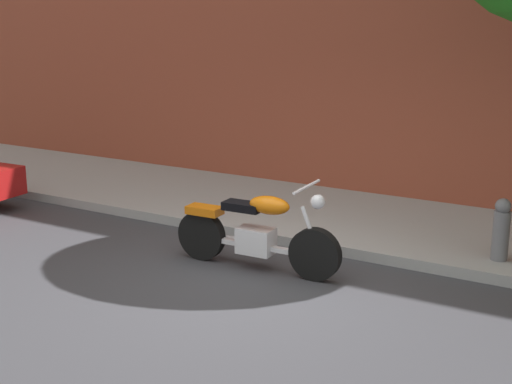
# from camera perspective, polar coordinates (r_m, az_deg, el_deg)

# --- Properties ---
(ground_plane) EXTENTS (60.00, 60.00, 0.00)m
(ground_plane) POSITION_cam_1_polar(r_m,az_deg,el_deg) (8.23, -0.59, -7.48)
(ground_plane) COLOR #38383D
(sidewalk) EXTENTS (25.94, 2.82, 0.14)m
(sidewalk) POSITION_cam_1_polar(r_m,az_deg,el_deg) (10.61, 7.35, -2.18)
(sidewalk) COLOR #9B9B9B
(sidewalk) RESTS_ON ground
(motorcycle) EXTENTS (2.19, 0.70, 1.13)m
(motorcycle) POSITION_cam_1_polar(r_m,az_deg,el_deg) (8.59, 0.00, -3.33)
(motorcycle) COLOR black
(motorcycle) RESTS_ON ground
(fire_hydrant) EXTENTS (0.20, 0.20, 0.91)m
(fire_hydrant) POSITION_cam_1_polar(r_m,az_deg,el_deg) (9.03, 19.06, -3.26)
(fire_hydrant) COLOR slate
(fire_hydrant) RESTS_ON ground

